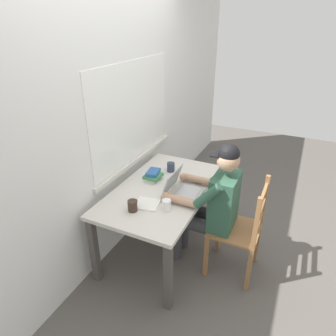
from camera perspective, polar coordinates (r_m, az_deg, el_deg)
ground_plane at (r=3.23m, az=-0.85°, el=-14.62°), size 8.00×8.00×0.00m
back_wall at (r=2.80m, az=-10.00°, el=9.00°), size 6.00×0.08×2.60m
desk at (r=2.86m, az=-0.93°, el=-5.33°), size 1.38×0.81×0.70m
seated_person at (r=2.68m, az=8.40°, el=-6.25°), size 0.50×0.60×1.25m
wooden_chair at (r=2.76m, az=13.74°, el=-11.36°), size 0.42×0.42×0.94m
laptop at (r=2.70m, az=2.57°, el=-3.97°), size 0.33×0.30×0.23m
computer_mouse at (r=2.90m, az=5.56°, el=-2.49°), size 0.06×0.10×0.03m
coffee_mug_white at (r=2.49m, az=-0.25°, el=-7.02°), size 0.11×0.07×0.09m
coffee_mug_dark at (r=2.49m, az=-6.74°, el=-7.11°), size 0.12×0.08×0.10m
coffee_mug_spare at (r=3.09m, az=0.56°, el=0.20°), size 0.12×0.08×0.09m
book_stack_main at (r=2.94m, az=-2.89°, el=-1.40°), size 0.19×0.16×0.09m
paper_pile_near_laptop at (r=2.58m, az=-4.00°, el=-6.84°), size 0.22×0.23×0.01m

